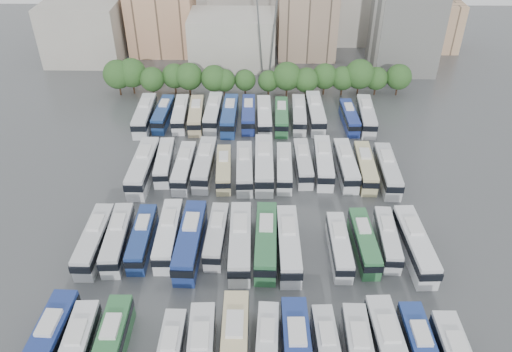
{
  "coord_description": "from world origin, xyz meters",
  "views": [
    {
      "loc": [
        1.15,
        -56.14,
        47.2
      ],
      "look_at": [
        0.3,
        7.31,
        3.0
      ],
      "focal_mm": 35.0,
      "sensor_mm": 36.0,
      "label": 1
    }
  ],
  "objects_px": {
    "apartment_tower": "(408,13)",
    "bus_r1_s1": "(118,238)",
    "bus_r1_s11": "(364,242)",
    "bus_r3_s6": "(248,114)",
    "bus_r1_s8": "(289,244)",
    "bus_r2_s8": "(284,167)",
    "bus_r1_s7": "(266,241)",
    "bus_r2_s2": "(165,162)",
    "bus_r1_s13": "(415,244)",
    "bus_r2_s4": "(205,164)",
    "bus_r0_s0": "(47,347)",
    "bus_r2_s5": "(224,169)",
    "bus_r2_s1": "(143,167)",
    "bus_r3_s7": "(264,116)",
    "bus_r3_s8": "(281,116)",
    "bus_r2_s11": "(346,164)",
    "bus_r1_s5": "(217,235)",
    "bus_r3_s4": "(213,112)",
    "bus_r3_s10": "(315,112)",
    "bus_r2_s3": "(184,167)",
    "bus_r1_s0": "(95,240)",
    "bus_r0_s2": "(110,349)",
    "bus_r3_s1": "(163,114)",
    "bus_r3_s0": "(145,115)",
    "bus_r3_s12": "(349,117)",
    "bus_r3_s13": "(366,115)",
    "bus_r2_s6": "(244,167)",
    "bus_r1_s10": "(339,246)",
    "bus_r2_s7": "(264,164)",
    "bus_r3_s5": "(230,115)",
    "bus_r3_s9": "(299,114)",
    "bus_r0_s7": "(267,350)",
    "bus_r2_s12": "(365,167)",
    "bus_r2_s9": "(303,163)",
    "bus_r1_s12": "(387,238)",
    "bus_r3_s2": "(181,114)",
    "bus_r1_s2": "(142,238)",
    "bus_r1_s4": "(190,240)",
    "bus_r1_s6": "(240,242)",
    "bus_r1_s3": "(169,234)"
  },
  "relations": [
    {
      "from": "bus_r1_s7",
      "to": "bus_r0_s2",
      "type": "bearing_deg",
      "value": -133.01
    },
    {
      "from": "bus_r0_s2",
      "to": "bus_r1_s7",
      "type": "xyz_separation_m",
      "value": [
        16.61,
        16.99,
        0.09
      ]
    },
    {
      "from": "bus_r1_s1",
      "to": "apartment_tower",
      "type": "bearing_deg",
      "value": 48.21
    },
    {
      "from": "bus_r1_s5",
      "to": "bus_r1_s11",
      "type": "xyz_separation_m",
      "value": [
        19.91,
        -1.1,
        0.04
      ]
    },
    {
      "from": "bus_r3_s2",
      "to": "bus_r3_s6",
      "type": "height_order",
      "value": "bus_r3_s6"
    },
    {
      "from": "bus_r0_s0",
      "to": "bus_r1_s7",
      "type": "bearing_deg",
      "value": 38.43
    },
    {
      "from": "bus_r2_s2",
      "to": "bus_r3_s12",
      "type": "relative_size",
      "value": 1.04
    },
    {
      "from": "apartment_tower",
      "to": "bus_r2_s5",
      "type": "distance_m",
      "value": 61.94
    },
    {
      "from": "bus_r0_s0",
      "to": "bus_r2_s5",
      "type": "height_order",
      "value": "bus_r0_s0"
    },
    {
      "from": "bus_r2_s6",
      "to": "bus_r2_s4",
      "type": "bearing_deg",
      "value": 169.92
    },
    {
      "from": "bus_r3_s6",
      "to": "bus_r3_s1",
      "type": "bearing_deg",
      "value": 179.62
    },
    {
      "from": "bus_r2_s4",
      "to": "bus_r1_s1",
      "type": "bearing_deg",
      "value": -116.5
    },
    {
      "from": "bus_r2_s5",
      "to": "bus_r3_s4",
      "type": "xyz_separation_m",
      "value": [
        -3.33,
        19.22,
        0.23
      ]
    },
    {
      "from": "bus_r0_s7",
      "to": "bus_r1_s3",
      "type": "bearing_deg",
      "value": 129.01
    },
    {
      "from": "bus_r1_s8",
      "to": "bus_r3_s7",
      "type": "distance_m",
      "value": 36.33
    },
    {
      "from": "bus_r1_s13",
      "to": "bus_r2_s3",
      "type": "bearing_deg",
      "value": 148.32
    },
    {
      "from": "bus_r0_s0",
      "to": "bus_r1_s12",
      "type": "height_order",
      "value": "bus_r0_s0"
    },
    {
      "from": "bus_r2_s2",
      "to": "bus_r2_s6",
      "type": "relative_size",
      "value": 0.94
    },
    {
      "from": "bus_r3_s6",
      "to": "bus_r3_s0",
      "type": "bearing_deg",
      "value": -177.58
    },
    {
      "from": "bus_r3_s8",
      "to": "bus_r2_s11",
      "type": "bearing_deg",
      "value": -57.75
    },
    {
      "from": "bus_r2_s4",
      "to": "bus_r2_s8",
      "type": "relative_size",
      "value": 1.11
    },
    {
      "from": "bus_r2_s12",
      "to": "bus_r2_s9",
      "type": "bearing_deg",
      "value": 174.21
    },
    {
      "from": "bus_r1_s10",
      "to": "bus_r3_s9",
      "type": "bearing_deg",
      "value": 94.42
    },
    {
      "from": "bus_r3_s4",
      "to": "bus_r1_s5",
      "type": "bearing_deg",
      "value": -82.87
    },
    {
      "from": "bus_r1_s10",
      "to": "bus_r3_s6",
      "type": "xyz_separation_m",
      "value": [
        -13.04,
        37.11,
        0.09
      ]
    },
    {
      "from": "bus_r1_s2",
      "to": "bus_r1_s4",
      "type": "relative_size",
      "value": 0.84
    },
    {
      "from": "bus_r2_s5",
      "to": "bus_r3_s10",
      "type": "distance_m",
      "value": 25.4
    },
    {
      "from": "bus_r1_s6",
      "to": "bus_r3_s8",
      "type": "relative_size",
      "value": 1.14
    },
    {
      "from": "bus_r3_s5",
      "to": "bus_r3_s13",
      "type": "bearing_deg",
      "value": 1.73
    },
    {
      "from": "bus_r2_s9",
      "to": "bus_r3_s0",
      "type": "distance_m",
      "value": 33.54
    },
    {
      "from": "bus_r3_s0",
      "to": "bus_r3_s1",
      "type": "relative_size",
      "value": 1.13
    },
    {
      "from": "bus_r3_s10",
      "to": "bus_r2_s3",
      "type": "bearing_deg",
      "value": -141.54
    },
    {
      "from": "bus_r2_s5",
      "to": "bus_r1_s1",
      "type": "bearing_deg",
      "value": -130.31
    },
    {
      "from": "bus_r1_s0",
      "to": "bus_r2_s2",
      "type": "height_order",
      "value": "bus_r1_s0"
    },
    {
      "from": "bus_r1_s8",
      "to": "bus_r2_s8",
      "type": "height_order",
      "value": "bus_r1_s8"
    },
    {
      "from": "bus_r1_s7",
      "to": "bus_r2_s2",
      "type": "relative_size",
      "value": 1.15
    },
    {
      "from": "bus_r2_s7",
      "to": "bus_r3_s5",
      "type": "relative_size",
      "value": 1.09
    },
    {
      "from": "bus_r1_s11",
      "to": "bus_r3_s6",
      "type": "xyz_separation_m",
      "value": [
        -16.46,
        36.33,
        0.05
      ]
    },
    {
      "from": "bus_r1_s2",
      "to": "bus_r2_s3",
      "type": "relative_size",
      "value": 0.96
    },
    {
      "from": "apartment_tower",
      "to": "bus_r1_s1",
      "type": "distance_m",
      "value": 83.34
    },
    {
      "from": "bus_r3_s6",
      "to": "bus_r1_s11",
      "type": "bearing_deg",
      "value": -66.3
    },
    {
      "from": "bus_r3_s4",
      "to": "bus_r1_s8",
      "type": "bearing_deg",
      "value": -69.02
    },
    {
      "from": "bus_r2_s6",
      "to": "bus_r3_s6",
      "type": "xyz_separation_m",
      "value": [
        0.17,
        18.85,
        -0.06
      ]
    },
    {
      "from": "bus_r0_s7",
      "to": "bus_r3_s1",
      "type": "height_order",
      "value": "bus_r3_s1"
    },
    {
      "from": "bus_r2_s1",
      "to": "bus_r3_s7",
      "type": "distance_m",
      "value": 26.84
    },
    {
      "from": "bus_r1_s13",
      "to": "bus_r2_s4",
      "type": "distance_m",
      "value": 35.43
    },
    {
      "from": "apartment_tower",
      "to": "bus_r2_s11",
      "type": "bearing_deg",
      "value": -112.62
    },
    {
      "from": "bus_r2_s7",
      "to": "bus_r3_s12",
      "type": "xyz_separation_m",
      "value": [
        16.47,
        17.26,
        -0.43
      ]
    },
    {
      "from": "bus_r1_s11",
      "to": "bus_r3_s10",
      "type": "distance_m",
      "value": 36.82
    },
    {
      "from": "bus_r2_s4",
      "to": "bus_r3_s13",
      "type": "distance_m",
      "value": 34.23
    }
  ]
}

